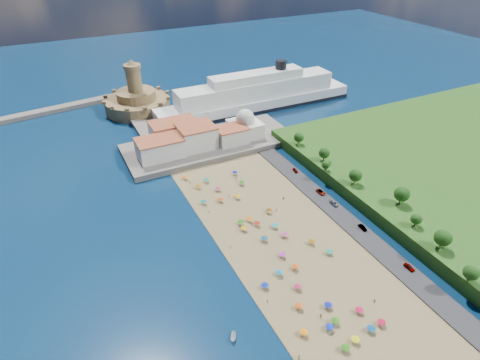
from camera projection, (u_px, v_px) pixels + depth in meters
ground at (259, 231)px, 155.68m from camera, size 700.00×700.00×0.00m
terrace at (210, 144)px, 213.48m from camera, size 90.00×36.00×3.00m
jetty at (151, 127)px, 231.71m from camera, size 18.00×70.00×2.40m
waterfront_buildings at (186, 138)px, 205.62m from camera, size 57.00×29.00×11.00m
domed_building at (245, 125)px, 215.42m from camera, size 16.00×16.00×15.00m
fortress at (137, 101)px, 251.28m from camera, size 40.00×40.00×32.40m
cruise_ship at (256, 96)px, 253.52m from camera, size 131.21×20.79×28.60m
beach_parasols at (275, 248)px, 144.44m from camera, size 31.80×114.90×2.20m
beachgoers at (262, 234)px, 152.49m from camera, size 36.57×95.60×1.85m
parked_cars at (339, 207)px, 166.36m from camera, size 2.35×75.32×1.41m
hillside_trees at (377, 190)px, 161.40m from camera, size 17.00×106.37×7.90m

